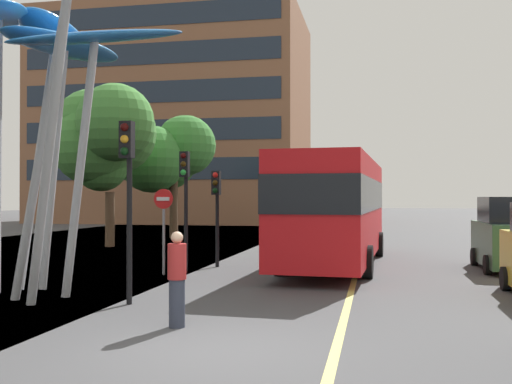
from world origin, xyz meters
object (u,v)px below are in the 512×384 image
object	(u,v)px
traffic_light_island_mid	(216,197)
car_parked_far	(510,236)
no_entry_sign	(164,218)
pedestrian	(177,279)
traffic_light_kerb_far	(185,185)
red_bus	(336,204)
traffic_light_kerb_near	(128,173)

from	to	relation	value
traffic_light_island_mid	car_parked_far	xyz separation A→B (m)	(9.44, 0.97, -1.25)
traffic_light_island_mid	no_entry_sign	bearing A→B (deg)	-115.70
pedestrian	no_entry_sign	distance (m)	7.43
car_parked_far	no_entry_sign	bearing A→B (deg)	-163.24
car_parked_far	pedestrian	distance (m)	12.64
traffic_light_kerb_far	no_entry_sign	bearing A→B (deg)	-114.46
red_bus	no_entry_sign	size ratio (longest dim) A/B	4.45
traffic_light_kerb_near	car_parked_far	size ratio (longest dim) A/B	1.00
red_bus	traffic_light_kerb_near	distance (m)	9.39
red_bus	pedestrian	xyz separation A→B (m)	(-2.16, -10.39, -1.22)
red_bus	pedestrian	distance (m)	10.68
traffic_light_kerb_near	traffic_light_kerb_far	world-z (taller)	traffic_light_kerb_near
red_bus	traffic_light_kerb_far	xyz separation A→B (m)	(-4.54, -2.68, 0.64)
traffic_light_island_mid	car_parked_far	size ratio (longest dim) A/B	0.81
car_parked_far	traffic_light_kerb_near	bearing A→B (deg)	-139.54
red_bus	car_parked_far	xyz separation A→B (m)	(5.56, -0.38, -1.00)
traffic_light_kerb_near	pedestrian	bearing A→B (deg)	-46.86
traffic_light_kerb_near	traffic_light_island_mid	xyz separation A→B (m)	(0.06, 7.14, -0.54)
traffic_light_kerb_far	car_parked_far	size ratio (longest dim) A/B	0.95
red_bus	pedestrian	world-z (taller)	red_bus
traffic_light_island_mid	no_entry_sign	world-z (taller)	traffic_light_island_mid
pedestrian	red_bus	bearing A→B (deg)	78.23
red_bus	traffic_light_kerb_near	bearing A→B (deg)	-114.89
traffic_light_kerb_near	no_entry_sign	size ratio (longest dim) A/B	1.54
red_bus	pedestrian	size ratio (longest dim) A/B	6.69
pedestrian	traffic_light_kerb_near	bearing A→B (deg)	133.14
traffic_light_kerb_near	car_parked_far	world-z (taller)	traffic_light_kerb_near
red_bus	traffic_light_island_mid	world-z (taller)	red_bus
traffic_light_kerb_far	traffic_light_island_mid	world-z (taller)	traffic_light_kerb_far
no_entry_sign	traffic_light_island_mid	bearing A→B (deg)	64.30
car_parked_far	pedestrian	world-z (taller)	car_parked_far
traffic_light_kerb_far	red_bus	bearing A→B (deg)	30.57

